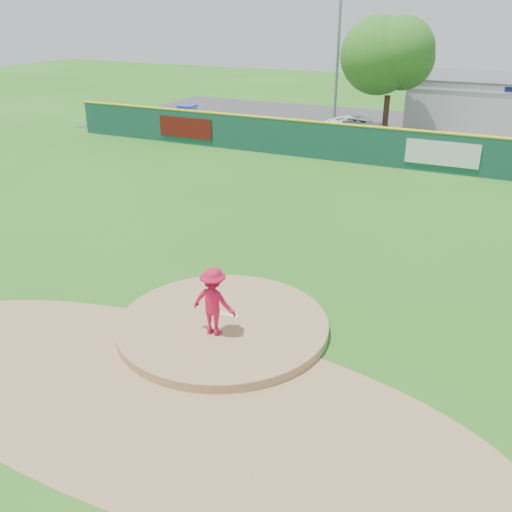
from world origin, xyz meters
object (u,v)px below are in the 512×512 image
at_px(pitcher, 214,301).
at_px(light_pole_left, 339,33).
at_px(van, 358,126).
at_px(playground_slide, 187,117).
at_px(deciduous_tree, 391,62).

bearing_deg(pitcher, light_pole_left, -78.29).
relative_size(van, playground_slide, 1.51).
bearing_deg(deciduous_tree, light_pole_left, 153.43).
relative_size(pitcher, van, 0.40).
xyz_separation_m(van, deciduous_tree, (1.65, 0.31, 3.92)).
xyz_separation_m(playground_slide, light_pole_left, (8.62, 5.28, 5.24)).
bearing_deg(pitcher, playground_slide, -57.35).
xyz_separation_m(deciduous_tree, light_pole_left, (-4.00, 2.00, 1.50)).
xyz_separation_m(van, playground_slide, (-10.97, -2.96, 0.18)).
relative_size(playground_slide, deciduous_tree, 0.40).
relative_size(pitcher, playground_slide, 0.61).
distance_m(pitcher, playground_slide, 26.73).
relative_size(van, deciduous_tree, 0.60).
xyz_separation_m(van, light_pole_left, (-2.35, 2.31, 5.42)).
height_order(pitcher, light_pole_left, light_pole_left).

